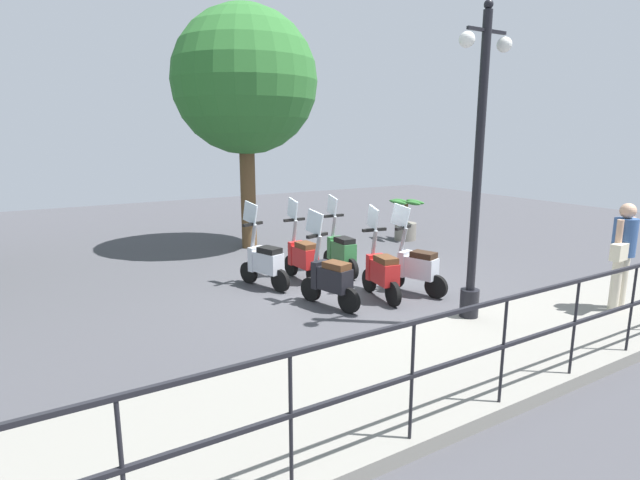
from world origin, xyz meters
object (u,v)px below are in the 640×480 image
scooter_far_1 (302,256)px  scooter_far_2 (264,261)px  lamp_post_near (477,186)px  tree_distant (245,82)px  scooter_far_0 (341,250)px  scooter_near_1 (381,271)px  scooter_near_0 (416,266)px  pedestrian_with_bag (623,249)px  potted_palm (406,223)px  scooter_near_2 (330,278)px

scooter_far_1 → scooter_far_2: 0.78m
lamp_post_near → tree_distant: (6.43, 0.60, 1.87)m
scooter_far_0 → scooter_far_2: bearing=93.3°
scooter_far_0 → scooter_far_1: size_ratio=1.00×
lamp_post_near → scooter_far_1: (3.23, 0.92, -1.53)m
scooter_near_1 → tree_distant: bearing=12.9°
scooter_near_0 → scooter_far_1: (1.68, 1.29, 0.00)m
scooter_near_0 → scooter_far_2: size_ratio=1.00×
scooter_near_1 → scooter_far_2: bearing=50.5°
lamp_post_near → scooter_far_0: (3.24, 0.04, -1.53)m
pedestrian_with_bag → scooter_far_1: bearing=29.9°
scooter_near_0 → scooter_far_0: size_ratio=1.00×
tree_distant → potted_palm: (-1.30, -3.86, -3.45)m
scooter_far_0 → scooter_far_1: 0.87m
lamp_post_near → scooter_far_1: size_ratio=2.74×
pedestrian_with_bag → tree_distant: size_ratio=0.28×
scooter_far_1 → scooter_near_0: bearing=-143.8°
pedestrian_with_bag → scooter_near_0: size_ratio=1.03×
scooter_near_1 → pedestrian_with_bag: bearing=-127.5°
scooter_far_1 → scooter_far_2: bearing=89.2°
scooter_near_1 → scooter_near_2: same height
scooter_far_0 → pedestrian_with_bag: bearing=-150.2°
tree_distant → scooter_far_0: bearing=-170.1°
tree_distant → potted_palm: tree_distant is taller
potted_palm → scooter_far_1: scooter_far_1 is taller
lamp_post_near → scooter_far_1: bearing=15.8°
lamp_post_near → potted_palm: 6.28m
scooter_far_1 → scooter_near_1: bearing=-160.5°
pedestrian_with_bag → potted_palm: 6.21m
scooter_near_2 → scooter_far_1: 1.54m
lamp_post_near → scooter_near_1: (1.63, 0.31, -1.53)m
potted_palm → scooter_near_0: (-3.58, 2.88, 0.04)m
lamp_post_near → scooter_far_2: bearing=27.8°
pedestrian_with_bag → scooter_far_2: 5.66m
scooter_near_0 → tree_distant: bearing=-6.5°
lamp_post_near → scooter_near_1: size_ratio=2.74×
tree_distant → scooter_near_1: tree_distant is taller
scooter_far_1 → scooter_far_2: size_ratio=1.00×
scooter_far_2 → lamp_post_near: bearing=-170.0°
lamp_post_near → scooter_far_1: 3.69m
lamp_post_near → scooter_near_1: lamp_post_near is taller
lamp_post_near → potted_palm: bearing=-32.4°
lamp_post_near → scooter_near_0: lamp_post_near is taller
scooter_near_0 → scooter_near_2: 1.64m
potted_palm → scooter_far_0: (-1.88, 3.30, 0.04)m
scooter_near_1 → scooter_far_2: size_ratio=1.00×
potted_palm → scooter_far_1: 4.58m
scooter_near_0 → scooter_near_1: bearing=65.4°
scooter_near_0 → scooter_far_0: 1.74m
lamp_post_near → pedestrian_with_bag: (-0.93, -2.09, -0.94)m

